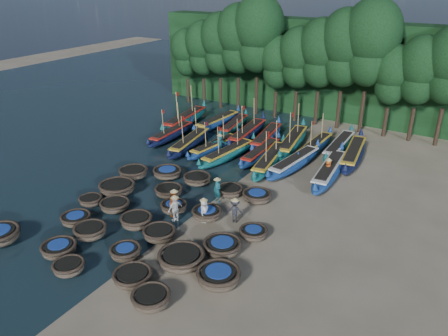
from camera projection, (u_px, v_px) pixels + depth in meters
The scene contains 62 objects.
ground at pixel (209, 204), 29.79m from camera, with size 120.00×120.00×0.00m, color gray.
foliage_wall at pixel (330, 70), 46.00m from camera, with size 40.00×3.00×10.00m, color black.
coracle_1 at pixel (59, 249), 24.32m from camera, with size 2.41×2.41×0.72m.
coracle_2 at pixel (69, 267), 22.86m from camera, with size 1.71×1.71×0.67m.
coracle_3 at pixel (133, 277), 22.13m from camera, with size 2.20×2.20×0.68m.
coracle_4 at pixel (151, 298), 20.59m from camera, with size 2.16×2.16×0.76m.
coracle_5 at pixel (76, 219), 27.33m from camera, with size 2.29×2.29×0.65m.
coracle_6 at pixel (90, 231), 25.92m from camera, with size 2.32×2.32×0.76m.
coracle_7 at pixel (126, 252), 24.05m from camera, with size 1.96×1.96×0.70m.
coracle_8 at pixel (181, 258), 23.41m from camera, with size 2.88×2.88×0.84m.
coracle_9 at pixel (218, 276), 22.00m from camera, with size 2.76×2.76×0.85m.
coracle_10 at pixel (91, 200), 29.52m from camera, with size 1.81×1.81×0.63m.
coracle_11 at pixel (115, 205), 28.86m from camera, with size 1.99×1.99×0.69m.
coracle_12 at pixel (136, 221), 26.96m from camera, with size 2.27×2.27×0.79m.
coracle_13 at pixel (159, 233), 25.76m from camera, with size 2.07×2.07×0.70m.
coracle_14 at pixel (222, 246), 24.50m from camera, with size 2.70×2.70×0.74m.
coracle_15 at pixel (117, 188), 30.98m from camera, with size 2.61×2.61×0.84m.
coracle_16 at pixel (169, 191), 30.74m from camera, with size 2.19×2.19×0.68m.
coracle_17 at pixel (174, 207), 28.66m from camera, with size 1.79×1.79×0.68m.
coracle_18 at pixel (207, 213), 27.95m from camera, with size 1.95×1.95×0.65m.
coracle_19 at pixel (253, 233), 25.88m from camera, with size 1.84×1.84×0.64m.
coracle_20 at pixel (133, 173), 33.36m from camera, with size 2.60×2.60×0.79m.
coracle_21 at pixel (167, 173), 33.43m from camera, with size 2.56×2.56×0.74m.
coracle_22 at pixel (197, 179), 32.46m from camera, with size 2.36×2.36×0.71m.
coracle_23 at pixel (230, 190), 30.83m from camera, with size 2.00×2.00×0.65m.
coracle_24 at pixel (257, 196), 29.99m from camera, with size 2.04×2.04×0.70m.
long_boat_1 at pixel (172, 134), 41.15m from camera, with size 1.75×7.65×3.26m.
long_boat_2 at pixel (190, 142), 38.95m from camera, with size 2.70×8.06×3.47m.
long_boat_3 at pixel (215, 147), 38.17m from camera, with size 2.19×7.30×3.12m.
long_boat_4 at pixel (228, 153), 36.70m from camera, with size 2.32×7.74×3.31m.
long_boat_5 at pixel (261, 152), 36.91m from camera, with size 1.39×7.52×1.32m.
long_boat_6 at pixel (270, 160), 35.25m from camera, with size 2.72×8.35×3.59m.
long_boat_7 at pixel (294, 163), 34.86m from camera, with size 2.42×8.18×1.45m.
long_boat_8 at pixel (329, 171), 33.36m from camera, with size 2.32×8.77×1.55m.
long_boat_9 at pixel (185, 119), 44.77m from camera, with size 2.65×9.13×3.90m.
long_boat_10 at pixel (218, 122), 44.34m from camera, with size 1.96×7.95×1.40m.
long_boat_11 at pixel (234, 125), 43.40m from camera, with size 2.38×7.27×1.29m.
long_boat_12 at pixel (248, 133), 41.12m from camera, with size 2.33×8.63×3.68m.
long_boat_13 at pixel (266, 137), 40.14m from camera, with size 2.59×8.17×1.45m.
long_boat_14 at pixel (292, 142), 38.91m from camera, with size 2.94×8.91×3.83m.
long_boat_15 at pixel (315, 146), 38.20m from camera, with size 1.55×7.68×3.26m.
long_boat_16 at pixel (339, 146), 38.12m from camera, with size 1.73×8.34×1.47m.
long_boat_17 at pixel (353, 154), 36.38m from camera, with size 2.63×8.75×1.55m.
fisherman_0 at pixel (204, 209), 27.40m from camera, with size 0.58×0.83×1.79m.
fisherman_1 at pixel (217, 189), 29.74m from camera, with size 0.74×0.59×1.95m.
fisherman_2 at pixel (175, 202), 28.10m from camera, with size 0.78×0.95×1.98m.
fisherman_3 at pixel (235, 210), 27.36m from camera, with size 1.18×0.90×1.82m.
fisherman_4 at pixel (175, 208), 27.40m from camera, with size 0.71×1.12×1.97m.
fisherman_5 at pixel (220, 143), 37.82m from camera, with size 1.62×0.98×1.87m.
fisherman_6 at pixel (328, 169), 33.02m from camera, with size 0.71×0.91×1.84m.
tree_0 at pixel (187, 52), 50.46m from camera, with size 3.68×3.68×8.68m.
tree_1 at pixel (203, 47), 49.09m from camera, with size 4.09×4.09×9.65m.
tree_2 at pixel (221, 43), 47.72m from camera, with size 4.51×4.51×10.63m.
tree_3 at pixel (239, 38), 46.35m from camera, with size 4.92×4.92×11.60m.
tree_4 at pixel (258, 33), 44.98m from camera, with size 5.34×5.34×12.58m.
tree_5 at pixel (277, 62), 45.01m from camera, with size 3.68×3.68×8.68m.
tree_6 at pixel (299, 57), 43.64m from camera, with size 4.09×4.09×9.65m.
tree_7 at pixel (321, 52), 42.27m from camera, with size 4.51×4.51×10.63m.
tree_8 at pixel (345, 47), 40.91m from camera, with size 4.92×4.92×11.60m.
tree_9 at pixel (371, 42), 39.54m from camera, with size 5.34×5.34×12.58m.
tree_10 at pixel (393, 74), 39.56m from camera, with size 3.68×3.68×8.68m.
tree_11 at pixel (421, 69), 38.20m from camera, with size 4.09×4.09×9.65m.
Camera 1 is at (14.48, -21.75, 14.56)m, focal length 35.00 mm.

